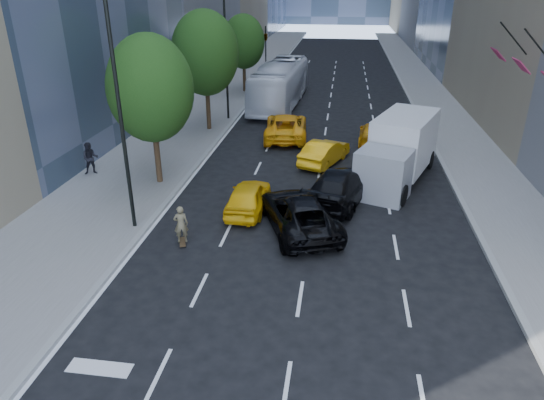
% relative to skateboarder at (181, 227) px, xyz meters
% --- Properties ---
extents(ground, '(160.00, 160.00, 0.00)m').
position_rel_skateboarder_xyz_m(ground, '(4.06, -3.00, -0.79)').
color(ground, black).
rests_on(ground, ground).
extents(sidewalk_left, '(6.00, 120.00, 0.15)m').
position_rel_skateboarder_xyz_m(sidewalk_left, '(-4.94, 27.00, -0.71)').
color(sidewalk_left, slate).
rests_on(sidewalk_left, ground).
extents(sidewalk_right, '(4.00, 120.00, 0.15)m').
position_rel_skateboarder_xyz_m(sidewalk_right, '(14.06, 27.00, -0.71)').
color(sidewalk_right, slate).
rests_on(sidewalk_right, ground).
extents(lamp_near, '(2.13, 0.22, 10.00)m').
position_rel_skateboarder_xyz_m(lamp_near, '(-2.26, 1.00, 5.02)').
color(lamp_near, black).
rests_on(lamp_near, sidewalk_left).
extents(lamp_far, '(2.13, 0.22, 10.00)m').
position_rel_skateboarder_xyz_m(lamp_far, '(-2.26, 19.00, 5.02)').
color(lamp_far, black).
rests_on(lamp_far, sidewalk_left).
extents(tree_near, '(4.20, 4.20, 7.46)m').
position_rel_skateboarder_xyz_m(tree_near, '(-3.14, 6.00, 4.18)').
color(tree_near, '#2E2112').
rests_on(tree_near, sidewalk_left).
extents(tree_mid, '(4.50, 4.50, 7.99)m').
position_rel_skateboarder_xyz_m(tree_mid, '(-3.14, 16.00, 4.53)').
color(tree_mid, '#2E2112').
rests_on(tree_mid, sidewalk_left).
extents(tree_far, '(3.90, 3.90, 6.92)m').
position_rel_skateboarder_xyz_m(tree_far, '(-3.14, 29.00, 3.83)').
color(tree_far, '#2E2112').
rests_on(tree_far, sidewalk_left).
extents(traffic_signal, '(2.48, 0.53, 5.20)m').
position_rel_skateboarder_xyz_m(traffic_signal, '(-2.34, 37.00, 3.45)').
color(traffic_signal, black).
rests_on(traffic_signal, sidewalk_left).
extents(facade_flags, '(1.85, 13.30, 2.05)m').
position_rel_skateboarder_xyz_m(facade_flags, '(14.70, 7.00, 5.40)').
color(facade_flags, black).
rests_on(facade_flags, ground).
extents(skateboarder, '(0.67, 0.55, 1.58)m').
position_rel_skateboarder_xyz_m(skateboarder, '(0.00, 0.00, 0.00)').
color(skateboarder, brown).
rests_on(skateboarder, ground).
extents(black_sedan_lincoln, '(4.35, 6.07, 1.54)m').
position_rel_skateboarder_xyz_m(black_sedan_lincoln, '(4.56, 2.00, -0.02)').
color(black_sedan_lincoln, black).
rests_on(black_sedan_lincoln, ground).
extents(black_sedan_mercedes, '(3.76, 6.09, 1.65)m').
position_rel_skateboarder_xyz_m(black_sedan_mercedes, '(6.20, 5.00, 0.03)').
color(black_sedan_mercedes, black).
rests_on(black_sedan_mercedes, ground).
extents(taxi_a, '(1.72, 4.12, 1.39)m').
position_rel_skateboarder_xyz_m(taxi_a, '(2.06, 3.50, -0.09)').
color(taxi_a, yellow).
rests_on(taxi_a, ground).
extents(taxi_b, '(2.96, 4.51, 1.41)m').
position_rel_skateboarder_xyz_m(taxi_b, '(5.26, 10.33, -0.09)').
color(taxi_b, '#FFAF0D').
rests_on(taxi_b, ground).
extents(taxi_c, '(3.19, 6.06, 1.63)m').
position_rel_skateboarder_xyz_m(taxi_c, '(2.46, 15.00, 0.02)').
color(taxi_c, '#FFAA0D').
rests_on(taxi_c, ground).
extents(taxi_d, '(2.15, 4.68, 1.33)m').
position_rel_skateboarder_xyz_m(taxi_d, '(8.26, 14.63, -0.13)').
color(taxi_d, orange).
rests_on(taxi_d, ground).
extents(city_bus, '(3.66, 12.92, 3.56)m').
position_rel_skateboarder_xyz_m(city_bus, '(0.86, 24.36, 0.99)').
color(city_bus, white).
rests_on(city_bus, ground).
extents(box_truck, '(4.84, 7.43, 3.35)m').
position_rel_skateboarder_xyz_m(box_truck, '(9.18, 8.30, 0.91)').
color(box_truck, silver).
rests_on(box_truck, ground).
extents(pedestrian_a, '(1.05, 0.95, 1.76)m').
position_rel_skateboarder_xyz_m(pedestrian_a, '(-7.14, 6.51, 0.24)').
color(pedestrian_a, black).
rests_on(pedestrian_a, sidewalk_left).
extents(pedestrian_b, '(1.11, 0.97, 1.80)m').
position_rel_skateboarder_xyz_m(pedestrian_b, '(-7.14, 15.00, 0.26)').
color(pedestrian_b, black).
rests_on(pedestrian_b, sidewalk_left).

